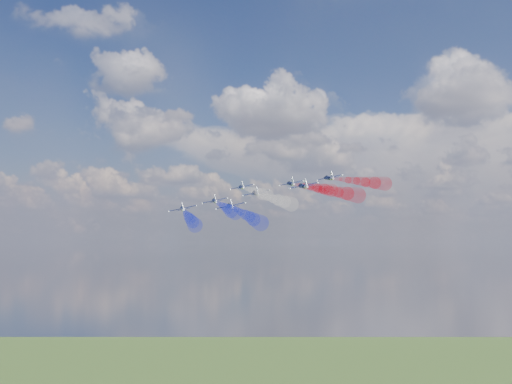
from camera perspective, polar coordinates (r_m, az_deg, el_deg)
The scene contains 16 objects.
jet_lead at distance 199.76m, azimuth -1.37°, elevation 0.45°, with size 8.22×10.28×2.74m, color black, non-canonical shape.
trail_lead at distance 176.37m, azimuth -0.15°, elevation 0.10°, with size 3.43×38.44×3.43m, color silver, non-canonical shape.
jet_inner_left at distance 183.59m, azimuth -3.94°, elevation -0.86°, with size 8.22×10.28×2.74m, color black, non-canonical shape.
trail_inner_left at distance 160.07m, azimuth -2.98°, elevation -1.43°, with size 3.43×38.44×3.43m, color #1B27E9, non-canonical shape.
jet_inner_right at distance 190.59m, azimuth 3.32°, elevation 0.79°, with size 8.22×10.28×2.74m, color black, non-canonical shape.
trail_inner_right at distance 167.63m, azimuth 5.24°, elevation 0.47°, with size 3.43×38.44×3.43m, color red, non-canonical shape.
jet_outer_left at distance 170.24m, azimuth -6.97°, elevation -1.60°, with size 8.22×10.28×2.74m, color black, non-canonical shape.
trail_outer_left at distance 146.62m, azimuth -6.40°, elevation -2.35°, with size 3.43×38.44×3.43m, color #1B27E9, non-canonical shape.
jet_center_third at distance 172.49m, azimuth -0.02°, elevation -0.13°, with size 8.22×10.28×2.74m, color black, non-canonical shape.
trail_center_third at distance 149.23m, azimuth 1.62°, elevation -0.63°, with size 3.43×38.44×3.43m, color silver, non-canonical shape.
jet_outer_right at distance 179.95m, azimuth 6.91°, elevation 1.32°, with size 8.22×10.28×2.74m, color black, non-canonical shape.
trail_outer_right at distance 157.44m, azimuth 9.49°, elevation 1.05°, with size 3.43×38.44×3.43m, color red, non-canonical shape.
jet_rear_left at distance 159.59m, azimuth -2.45°, elevation -1.37°, with size 8.22×10.28×2.74m, color black, non-canonical shape.
trail_rear_left at distance 136.18m, azimuth -1.06°, elevation -2.13°, with size 3.43×38.44×3.43m, color #1B27E9, non-canonical shape.
jet_rear_right at distance 163.10m, azimuth 4.49°, elevation 0.55°, with size 8.22×10.28×2.74m, color black, non-canonical shape.
trail_rear_right at distance 140.30m, azimuth 6.99°, elevation 0.13°, with size 3.43×38.44×3.43m, color red, non-canonical shape.
Camera 1 is at (91.08, -172.23, 156.73)m, focal length 42.21 mm.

